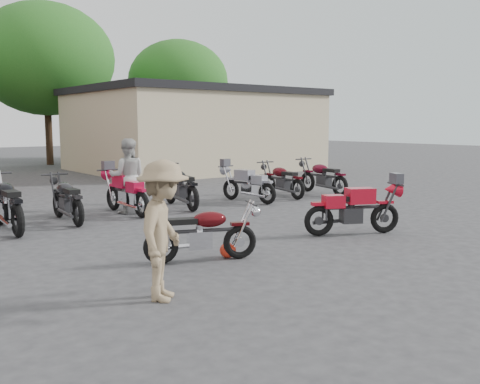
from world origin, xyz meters
TOP-DOWN VIEW (x-y plane):
  - ground at (0.00, 0.00)m, footprint 90.00×90.00m
  - stucco_building at (8.50, 15.00)m, footprint 10.00×8.00m
  - tree_2 at (4.00, 22.00)m, footprint 7.04×7.04m
  - tree_3 at (12.00, 22.00)m, footprint 6.08×6.08m
  - vintage_motorcycle at (-0.83, 0.47)m, footprint 1.85×1.20m
  - sportbike at (2.68, 0.35)m, footprint 2.00×1.40m
  - helmet at (-0.39, 0.42)m, footprint 0.35×0.35m
  - person_light at (0.30, 5.40)m, footprint 1.10×1.02m
  - person_tan at (-2.26, -0.76)m, footprint 1.25×1.27m
  - row_bike_2 at (-2.61, 4.96)m, footprint 0.79×2.18m
  - row_bike_3 at (-1.29, 5.20)m, footprint 0.75×1.97m
  - row_bike_4 at (0.23, 5.36)m, footprint 0.70×1.99m
  - row_bike_5 at (1.79, 5.40)m, footprint 1.04×2.19m
  - row_bike_6 at (3.78, 5.07)m, footprint 0.91×1.94m
  - row_bike_7 at (5.24, 5.25)m, footprint 0.81×1.97m
  - row_bike_8 at (6.68, 4.97)m, footprint 0.81×2.06m

SIDE VIEW (x-z plane):
  - ground at x=0.00m, z-range 0.00..0.00m
  - helmet at x=-0.39m, z-range 0.00..0.25m
  - vintage_motorcycle at x=-0.83m, z-range 0.00..1.02m
  - row_bike_6 at x=3.78m, z-range 0.00..1.08m
  - sportbike at x=2.68m, z-range 0.00..1.11m
  - row_bike_7 at x=5.24m, z-range 0.00..1.11m
  - row_bike_3 at x=-1.29m, z-range 0.00..1.12m
  - row_bike_4 at x=0.23m, z-range 0.00..1.14m
  - row_bike_8 at x=6.68m, z-range 0.00..1.17m
  - row_bike_5 at x=1.79m, z-range 0.00..1.22m
  - row_bike_2 at x=-2.61m, z-range 0.00..1.25m
  - person_tan at x=-2.26m, z-range 0.00..1.75m
  - person_light at x=0.30m, z-range 0.00..1.82m
  - stucco_building at x=8.50m, z-range 0.00..3.50m
  - tree_3 at x=12.00m, z-range 0.00..7.60m
  - tree_2 at x=4.00m, z-range 0.00..8.80m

